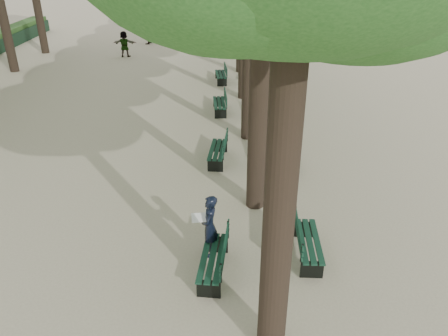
{
  "coord_description": "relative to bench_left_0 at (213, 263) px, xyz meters",
  "views": [
    {
      "loc": [
        0.65,
        -7.82,
        6.75
      ],
      "look_at": [
        0.6,
        3.0,
        1.2
      ],
      "focal_mm": 35.0,
      "sensor_mm": 36.0,
      "label": 1
    }
  ],
  "objects": [
    {
      "name": "bench_left_2",
      "position": [
        0.0,
        10.84,
        0.0
      ],
      "size": [
        0.68,
        1.83,
        0.92
      ],
      "color": "black",
      "rests_on": "ground"
    },
    {
      "name": "pedestrian_a",
      "position": [
        -5.75,
        26.1,
        0.67
      ],
      "size": [
        0.6,
        0.98,
        1.89
      ],
      "primitive_type": "imported",
      "rotation": [
        0.0,
        0.0,
        4.46
      ],
      "color": "#262628",
      "rests_on": "ground"
    },
    {
      "name": "bench_right_0",
      "position": [
        2.27,
        0.64,
        0.0
      ],
      "size": [
        0.65,
        1.82,
        0.92
      ],
      "color": "black",
      "rests_on": "ground"
    },
    {
      "name": "bench_right_1",
      "position": [
        2.27,
        5.56,
        0.0
      ],
      "size": [
        0.73,
        1.84,
        0.92
      ],
      "color": "black",
      "rests_on": "ground"
    },
    {
      "name": "bench_left_3",
      "position": [
        0.0,
        15.69,
        0.0
      ],
      "size": [
        0.72,
        1.84,
        0.92
      ],
      "color": "black",
      "rests_on": "ground"
    },
    {
      "name": "bench_left_1",
      "position": [
        0.0,
        5.83,
        0.0
      ],
      "size": [
        0.73,
        1.84,
        0.92
      ],
      "color": "black",
      "rests_on": "ground"
    },
    {
      "name": "bench_left_0",
      "position": [
        0.0,
        0.0,
        0.0
      ],
      "size": [
        0.75,
        1.85,
        0.92
      ],
      "color": "black",
      "rests_on": "ground"
    },
    {
      "name": "pedestrian_e",
      "position": [
        -6.51,
        21.81,
        0.57
      ],
      "size": [
        1.58,
        0.42,
        1.68
      ],
      "primitive_type": "imported",
      "rotation": [
        0.0,
        0.0,
        3.09
      ],
      "color": "#262628",
      "rests_on": "ground"
    },
    {
      "name": "bench_right_3",
      "position": [
        2.27,
        15.79,
        0.0
      ],
      "size": [
        0.8,
        1.86,
        0.92
      ],
      "color": "black",
      "rests_on": "ground"
    },
    {
      "name": "pedestrian_b",
      "position": [
        3.98,
        25.27,
        0.57
      ],
      "size": [
        1.01,
        1.0,
        1.68
      ],
      "primitive_type": "imported",
      "rotation": [
        0.0,
        0.0,
        3.92
      ],
      "color": "#262628",
      "rests_on": "ground"
    },
    {
      "name": "bench_right_2",
      "position": [
        2.27,
        10.04,
        0.0
      ],
      "size": [
        0.72,
        1.84,
        0.92
      ],
      "color": "black",
      "rests_on": "ground"
    },
    {
      "name": "man_with_map",
      "position": [
        -0.1,
        0.71,
        0.53
      ],
      "size": [
        0.64,
        0.68,
        1.61
      ],
      "color": "black",
      "rests_on": "ground"
    },
    {
      "name": "ground",
      "position": [
        -0.37,
        -0.03,
        -0.27
      ],
      "size": [
        120.0,
        120.0,
        0.0
      ],
      "primitive_type": "plane",
      "color": "tan",
      "rests_on": "ground"
    },
    {
      "name": "pedestrian_d",
      "position": [
        -5.11,
        27.07,
        0.49
      ],
      "size": [
        0.77,
        0.7,
        1.52
      ],
      "primitive_type": "imported",
      "rotation": [
        0.0,
        0.0,
        0.66
      ],
      "color": "#262628",
      "rests_on": "ground"
    }
  ]
}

